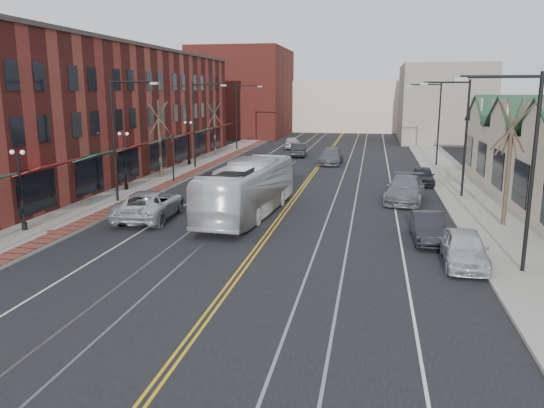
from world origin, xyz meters
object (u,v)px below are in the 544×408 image
at_px(transit_bus, 248,189).
at_px(parked_car_c, 405,189).
at_px(parked_suv, 150,205).
at_px(parked_car_a, 464,248).
at_px(parked_car_d, 423,176).
at_px(parked_car_b, 428,227).

height_order(transit_bus, parked_car_c, transit_bus).
bearing_deg(parked_suv, parked_car_c, -156.86).
relative_size(parked_car_a, parked_car_d, 1.08).
distance_m(transit_bus, parked_suv, 5.87).
height_order(parked_suv, parked_car_a, parked_suv).
distance_m(parked_car_b, parked_car_d, 16.82).
xyz_separation_m(parked_car_c, parked_car_d, (1.80, 7.06, -0.15)).
height_order(parked_car_a, parked_car_d, parked_car_a).
relative_size(parked_suv, parked_car_b, 1.43).
xyz_separation_m(parked_car_a, parked_car_b, (-1.18, 3.57, -0.06)).
relative_size(transit_bus, parked_car_d, 2.83).
relative_size(parked_car_b, parked_car_d, 1.03).
bearing_deg(parked_car_c, parked_car_d, 83.50).
distance_m(parked_car_a, parked_car_d, 20.35).
distance_m(parked_suv, parked_car_a, 17.65).
bearing_deg(parked_car_d, parked_car_c, -103.22).
relative_size(parked_car_a, parked_car_c, 0.76).
bearing_deg(transit_bus, parked_car_d, -126.33).
bearing_deg(parked_car_a, parked_car_b, 110.65).
distance_m(transit_bus, parked_car_c, 11.24).
height_order(parked_car_a, parked_car_b, parked_car_a).
xyz_separation_m(parked_car_b, parked_car_c, (-0.62, 9.71, 0.15)).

